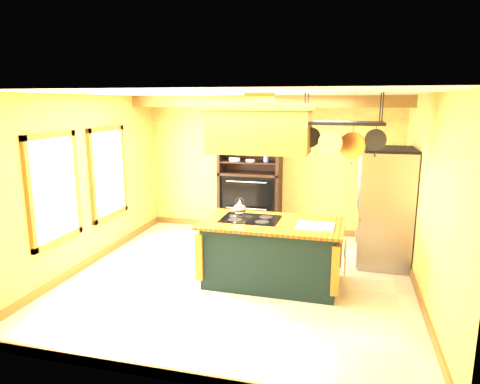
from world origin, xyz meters
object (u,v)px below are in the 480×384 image
at_px(kitchen_island, 272,252).
at_px(hutch, 250,192).
at_px(pot_rack, 342,130).
at_px(range_hood, 259,127).
at_px(refrigerator, 384,210).

relative_size(kitchen_island, hutch, 0.94).
height_order(kitchen_island, pot_rack, pot_rack).
relative_size(range_hood, pot_rack, 1.31).
height_order(kitchen_island, refrigerator, refrigerator).
bearing_deg(kitchen_island, pot_rack, 1.09).
relative_size(kitchen_island, pot_rack, 1.82).
height_order(kitchen_island, range_hood, range_hood).
bearing_deg(hutch, refrigerator, -23.86).
distance_m(kitchen_island, pot_rack, 1.98).
distance_m(range_hood, refrigerator, 2.56).
bearing_deg(range_hood, kitchen_island, 0.21).
relative_size(pot_rack, hutch, 0.52).
bearing_deg(kitchen_island, refrigerator, 38.42).
distance_m(kitchen_island, hutch, 2.49).
bearing_deg(range_hood, refrigerator, 34.31).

